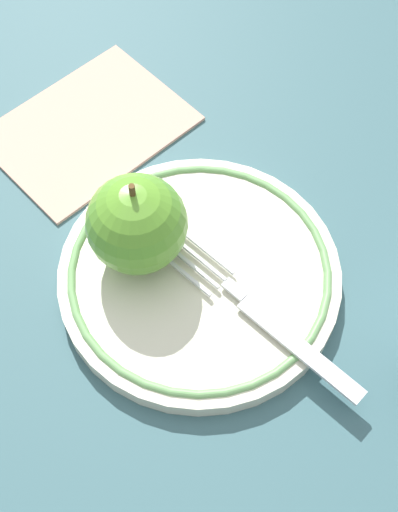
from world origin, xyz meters
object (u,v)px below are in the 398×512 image
(plate, at_px, (199,276))
(fork, at_px, (258,314))
(apple_red_whole, at_px, (137,224))
(napkin_folded, at_px, (89,127))

(plate, height_order, fork, fork)
(plate, height_order, apple_red_whole, apple_red_whole)
(plate, xyz_separation_m, napkin_folded, (-0.07, -0.16, -0.01))
(plate, relative_size, napkin_folded, 1.31)
(plate, bearing_deg, apple_red_whole, -76.79)
(plate, bearing_deg, fork, 83.54)
(apple_red_whole, relative_size, napkin_folded, 0.51)
(napkin_folded, bearing_deg, plate, 66.77)
(apple_red_whole, distance_m, fork, 0.10)
(plate, relative_size, fork, 1.09)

